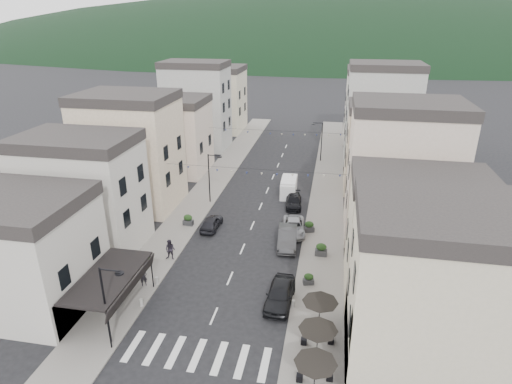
% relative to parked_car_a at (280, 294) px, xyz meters
% --- Properties ---
extents(ground, '(700.00, 700.00, 0.00)m').
position_rel_parked_car_a_xyz_m(ground, '(-4.60, -8.46, -0.83)').
color(ground, black).
rests_on(ground, ground).
extents(sidewalk_left, '(4.00, 76.00, 0.12)m').
position_rel_parked_car_a_xyz_m(sidewalk_left, '(-12.10, 23.54, -0.77)').
color(sidewalk_left, slate).
rests_on(sidewalk_left, ground).
extents(sidewalk_right, '(4.00, 76.00, 0.12)m').
position_rel_parked_car_a_xyz_m(sidewalk_right, '(2.90, 23.54, -0.77)').
color(sidewalk_right, slate).
rests_on(sidewalk_right, ground).
extents(hill_backdrop, '(640.00, 360.00, 70.00)m').
position_rel_parked_car_a_xyz_m(hill_backdrop, '(-4.60, 291.54, -0.83)').
color(hill_backdrop, black).
rests_on(hill_backdrop, ground).
extents(boutique_building, '(12.00, 8.00, 8.00)m').
position_rel_parked_car_a_xyz_m(boutique_building, '(-20.10, -3.46, 3.17)').
color(boutique_building, beige).
rests_on(boutique_building, ground).
extents(bistro_building, '(10.00, 8.00, 10.00)m').
position_rel_parked_car_a_xyz_m(bistro_building, '(9.90, -4.46, 4.17)').
color(bistro_building, beige).
rests_on(bistro_building, ground).
extents(boutique_awning, '(3.77, 7.50, 3.28)m').
position_rel_parked_car_a_xyz_m(boutique_awning, '(-11.85, -3.46, 2.28)').
color(boutique_awning, black).
rests_on(boutique_awning, ground).
extents(buildings_row_left, '(10.20, 54.16, 14.00)m').
position_rel_parked_car_a_xyz_m(buildings_row_left, '(-19.10, 29.30, 5.29)').
color(buildings_row_left, beige).
rests_on(buildings_row_left, ground).
extents(buildings_row_right, '(10.20, 54.16, 14.50)m').
position_rel_parked_car_a_xyz_m(buildings_row_right, '(9.90, 28.14, 5.49)').
color(buildings_row_right, beige).
rests_on(buildings_row_right, ground).
extents(cafe_terrace, '(2.50, 8.10, 2.53)m').
position_rel_parked_car_a_xyz_m(cafe_terrace, '(3.10, -5.66, 1.53)').
color(cafe_terrace, black).
rests_on(cafe_terrace, ground).
extents(streetlamp_left_near, '(1.70, 0.56, 6.00)m').
position_rel_parked_car_a_xyz_m(streetlamp_left_near, '(-10.42, -6.46, 2.87)').
color(streetlamp_left_near, black).
rests_on(streetlamp_left_near, ground).
extents(streetlamp_left_far, '(1.70, 0.56, 6.00)m').
position_rel_parked_car_a_xyz_m(streetlamp_left_far, '(-10.42, 17.54, 2.87)').
color(streetlamp_left_far, black).
rests_on(streetlamp_left_far, ground).
extents(streetlamp_right_far, '(1.70, 0.56, 6.00)m').
position_rel_parked_car_a_xyz_m(streetlamp_right_far, '(1.22, 35.54, 2.87)').
color(streetlamp_right_far, black).
rests_on(streetlamp_right_far, ground).
extents(bollards, '(11.66, 10.26, 0.60)m').
position_rel_parked_car_a_xyz_m(bollards, '(-4.60, -2.96, -0.41)').
color(bollards, gray).
rests_on(bollards, ground).
extents(bunting_near, '(19.00, 0.28, 0.62)m').
position_rel_parked_car_a_xyz_m(bunting_near, '(-4.60, 13.54, 4.82)').
color(bunting_near, black).
rests_on(bunting_near, ground).
extents(bunting_far, '(19.00, 0.28, 0.62)m').
position_rel_parked_car_a_xyz_m(bunting_far, '(-4.60, 29.54, 4.82)').
color(bunting_far, black).
rests_on(bunting_far, ground).
extents(parked_car_a, '(2.21, 4.97, 1.66)m').
position_rel_parked_car_a_xyz_m(parked_car_a, '(0.00, 0.00, 0.00)').
color(parked_car_a, black).
rests_on(parked_car_a, ground).
extents(parked_car_b, '(2.20, 5.19, 1.67)m').
position_rel_parked_car_a_xyz_m(parked_car_b, '(-0.49, 9.09, 0.00)').
color(parked_car_b, '#2E2E30').
rests_on(parked_car_b, ground).
extents(parked_car_c, '(2.81, 5.05, 1.34)m').
position_rel_parked_car_a_xyz_m(parked_car_c, '(-0.16, 11.75, -0.16)').
color(parked_car_c, '#96989E').
rests_on(parked_car_c, ground).
extents(parked_car_d, '(2.18, 4.53, 1.27)m').
position_rel_parked_car_a_xyz_m(parked_car_d, '(-0.81, 18.24, -0.19)').
color(parked_car_d, black).
rests_on(parked_car_d, ground).
extents(parked_car_e, '(1.72, 4.03, 1.36)m').
position_rel_parked_car_a_xyz_m(parked_car_e, '(-8.65, 11.07, -0.15)').
color(parked_car_e, black).
rests_on(parked_car_e, ground).
extents(delivery_van, '(1.99, 4.68, 2.21)m').
position_rel_parked_car_a_xyz_m(delivery_van, '(-1.79, 21.67, 0.25)').
color(delivery_van, silver).
rests_on(delivery_van, ground).
extents(pedestrian_a, '(0.69, 0.61, 1.57)m').
position_rel_parked_car_a_xyz_m(pedestrian_a, '(-11.23, 0.11, 0.08)').
color(pedestrian_a, black).
rests_on(pedestrian_a, sidewalk_left).
extents(pedestrian_b, '(0.97, 0.77, 1.93)m').
position_rel_parked_car_a_xyz_m(pedestrian_b, '(-10.57, 4.40, 0.25)').
color(pedestrian_b, '#25202B').
rests_on(pedestrian_b, sidewalk_left).
extents(planter_la, '(1.07, 0.80, 1.07)m').
position_rel_parked_car_a_xyz_m(planter_la, '(-12.39, 3.24, -0.19)').
color(planter_la, '#28282A').
rests_on(planter_la, sidewalk_left).
extents(planter_lb, '(1.11, 0.67, 1.19)m').
position_rel_parked_car_a_xyz_m(planter_lb, '(-11.25, 11.23, -0.14)').
color(planter_lb, '#2B2B2D').
rests_on(planter_lb, sidewalk_left).
extents(planter_ra, '(0.98, 0.69, 1.00)m').
position_rel_parked_car_a_xyz_m(planter_ra, '(2.00, 2.77, -0.23)').
color(planter_ra, '#333335').
rests_on(planter_ra, sidewalk_right).
extents(planter_rb, '(1.11, 0.62, 1.24)m').
position_rel_parked_car_a_xyz_m(planter_rb, '(2.82, 7.55, -0.11)').
color(planter_rb, '#303033').
rests_on(planter_rb, sidewalk_right).
extents(planter_rc, '(1.16, 0.87, 1.16)m').
position_rel_parked_car_a_xyz_m(planter_rc, '(1.40, 12.04, -0.15)').
color(planter_rc, '#333235').
rests_on(planter_rc, sidewalk_right).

